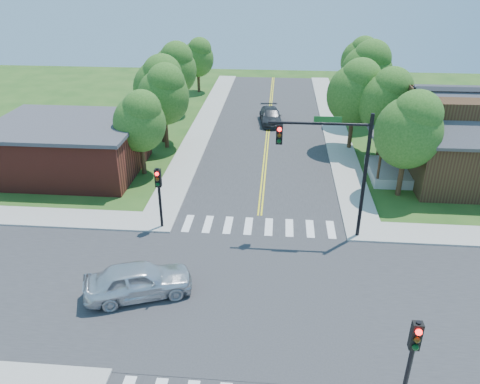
# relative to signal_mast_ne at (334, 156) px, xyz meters

# --- Properties ---
(ground) EXTENTS (100.00, 100.00, 0.00)m
(ground) POSITION_rel_signal_mast_ne_xyz_m (-3.91, -5.59, -4.85)
(ground) COLOR #204A17
(ground) RESTS_ON ground
(road_ns) EXTENTS (10.00, 90.00, 0.04)m
(road_ns) POSITION_rel_signal_mast_ne_xyz_m (-3.91, -5.59, -4.83)
(road_ns) COLOR #2D2D30
(road_ns) RESTS_ON ground
(road_ew) EXTENTS (90.00, 10.00, 0.04)m
(road_ew) POSITION_rel_signal_mast_ne_xyz_m (-3.91, -5.59, -4.83)
(road_ew) COLOR #2D2D30
(road_ew) RESTS_ON ground
(intersection_patch) EXTENTS (10.20, 10.20, 0.06)m
(intersection_patch) POSITION_rel_signal_mast_ne_xyz_m (-3.91, -5.59, -4.85)
(intersection_patch) COLOR #2D2D30
(intersection_patch) RESTS_ON ground
(sidewalk_ne) EXTENTS (40.00, 40.00, 0.14)m
(sidewalk_ne) POSITION_rel_signal_mast_ne_xyz_m (11.90, 10.23, -4.78)
(sidewalk_ne) COLOR #9E9B93
(sidewalk_ne) RESTS_ON ground
(sidewalk_nw) EXTENTS (40.00, 40.00, 0.14)m
(sidewalk_nw) POSITION_rel_signal_mast_ne_xyz_m (-19.73, 10.23, -4.78)
(sidewalk_nw) COLOR #9E9B93
(sidewalk_nw) RESTS_ON ground
(crosswalk_north) EXTENTS (8.85, 2.00, 0.01)m
(crosswalk_north) POSITION_rel_signal_mast_ne_xyz_m (-3.91, 0.61, -4.80)
(crosswalk_north) COLOR white
(crosswalk_north) RESTS_ON ground
(centerline) EXTENTS (0.30, 90.00, 0.01)m
(centerline) POSITION_rel_signal_mast_ne_xyz_m (-3.91, -5.59, -4.80)
(centerline) COLOR yellow
(centerline) RESTS_ON ground
(signal_mast_ne) EXTENTS (5.30, 0.42, 7.20)m
(signal_mast_ne) POSITION_rel_signal_mast_ne_xyz_m (0.00, 0.00, 0.00)
(signal_mast_ne) COLOR black
(signal_mast_ne) RESTS_ON ground
(signal_pole_se) EXTENTS (0.34, 0.42, 3.80)m
(signal_pole_se) POSITION_rel_signal_mast_ne_xyz_m (1.69, -11.21, -2.19)
(signal_pole_se) COLOR black
(signal_pole_se) RESTS_ON ground
(signal_pole_nw) EXTENTS (0.34, 0.42, 3.80)m
(signal_pole_nw) POSITION_rel_signal_mast_ne_xyz_m (-9.51, -0.01, -2.19)
(signal_pole_nw) COLOR black
(signal_pole_nw) RESTS_ON ground
(building_nw) EXTENTS (10.40, 8.40, 3.73)m
(building_nw) POSITION_rel_signal_mast_ne_xyz_m (-18.11, 7.61, -2.97)
(building_nw) COLOR maroon
(building_nw) RESTS_ON ground
(tree_e_a) EXTENTS (4.19, 3.98, 7.13)m
(tree_e_a) POSITION_rel_signal_mast_ne_xyz_m (5.21, 5.56, -0.18)
(tree_e_a) COLOR #382314
(tree_e_a) RESTS_ON ground
(tree_e_b) EXTENTS (4.19, 3.98, 7.13)m
(tree_e_b) POSITION_rel_signal_mast_ne_xyz_m (5.09, 12.35, -0.18)
(tree_e_b) COLOR #382314
(tree_e_b) RESTS_ON ground
(tree_e_c) EXTENTS (4.65, 4.42, 7.91)m
(tree_e_c) POSITION_rel_signal_mast_ne_xyz_m (4.81, 20.21, 0.33)
(tree_e_c) COLOR #382314
(tree_e_c) RESTS_ON ground
(tree_e_d) EXTENTS (4.07, 3.87, 6.93)m
(tree_e_d) POSITION_rel_signal_mast_ne_xyz_m (5.57, 29.30, -0.32)
(tree_e_d) COLOR #382314
(tree_e_d) RESTS_ON ground
(tree_w_a) EXTENTS (3.67, 3.49, 6.25)m
(tree_w_a) POSITION_rel_signal_mast_ne_xyz_m (-12.56, 7.55, -0.76)
(tree_w_a) COLOR #382314
(tree_w_a) RESTS_ON ground
(tree_w_b) EXTENTS (4.38, 4.16, 7.44)m
(tree_w_b) POSITION_rel_signal_mast_ne_xyz_m (-12.67, 14.21, 0.02)
(tree_w_b) COLOR #382314
(tree_w_b) RESTS_ON ground
(tree_w_c) EXTENTS (4.25, 4.04, 7.23)m
(tree_w_c) POSITION_rel_signal_mast_ne_xyz_m (-13.16, 22.15, -0.11)
(tree_w_c) COLOR #382314
(tree_w_c) RESTS_ON ground
(tree_w_d) EXTENTS (3.69, 3.51, 6.28)m
(tree_w_d) POSITION_rel_signal_mast_ne_xyz_m (-12.48, 31.32, -0.74)
(tree_w_d) COLOR #382314
(tree_w_d) RESTS_ON ground
(tree_house) EXTENTS (4.38, 4.16, 7.44)m
(tree_house) POSITION_rel_signal_mast_ne_xyz_m (2.98, 13.86, 0.02)
(tree_house) COLOR #382314
(tree_house) RESTS_ON ground
(tree_bldg) EXTENTS (4.12, 3.91, 7.00)m
(tree_bldg) POSITION_rel_signal_mast_ne_xyz_m (-12.12, 12.96, -0.27)
(tree_bldg) COLOR #382314
(tree_bldg) RESTS_ON ground
(car_silver) EXTENTS (5.09, 6.16, 1.67)m
(car_silver) POSITION_rel_signal_mast_ne_xyz_m (-9.12, -6.09, -4.01)
(car_silver) COLOR silver
(car_silver) RESTS_ON ground
(car_dgrey) EXTENTS (3.05, 5.19, 1.37)m
(car_dgrey) POSITION_rel_signal_mast_ne_xyz_m (-3.76, 20.07, -4.16)
(car_dgrey) COLOR #313337
(car_dgrey) RESTS_ON ground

